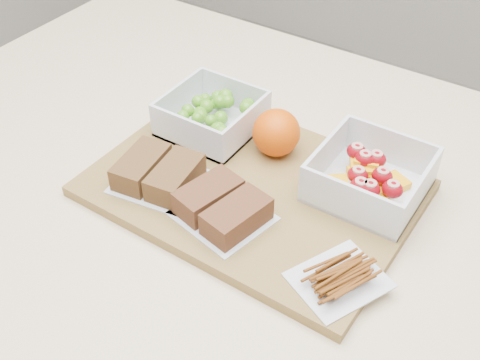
{
  "coord_description": "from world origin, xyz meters",
  "views": [
    {
      "loc": [
        0.34,
        -0.49,
        1.46
      ],
      "look_at": [
        0.0,
        0.01,
        0.93
      ],
      "focal_mm": 45.0,
      "sensor_mm": 36.0,
      "label": 1
    }
  ],
  "objects": [
    {
      "name": "cutting_board",
      "position": [
        0.01,
        0.03,
        0.91
      ],
      "size": [
        0.42,
        0.31,
        0.02
      ],
      "primitive_type": "cube",
      "rotation": [
        0.0,
        0.0,
        -0.01
      ],
      "color": "olive",
      "rests_on": "counter"
    },
    {
      "name": "grape_container",
      "position": [
        -0.1,
        0.1,
        0.94
      ],
      "size": [
        0.13,
        0.13,
        0.05
      ],
      "color": "silver",
      "rests_on": "cutting_board"
    },
    {
      "name": "fruit_container",
      "position": [
        0.15,
        0.1,
        0.94
      ],
      "size": [
        0.14,
        0.14,
        0.06
      ],
      "color": "silver",
      "rests_on": "cutting_board"
    },
    {
      "name": "orange",
      "position": [
        0.0,
        0.1,
        0.95
      ],
      "size": [
        0.07,
        0.07,
        0.07
      ],
      "primitive_type": "sphere",
      "color": "#DD4E05",
      "rests_on": "cutting_board"
    },
    {
      "name": "sandwich_bag_left",
      "position": [
        -0.09,
        -0.04,
        0.93
      ],
      "size": [
        0.13,
        0.12,
        0.04
      ],
      "color": "silver",
      "rests_on": "cutting_board"
    },
    {
      "name": "sandwich_bag_center",
      "position": [
        0.02,
        -0.05,
        0.93
      ],
      "size": [
        0.13,
        0.12,
        0.03
      ],
      "color": "silver",
      "rests_on": "cutting_board"
    },
    {
      "name": "pretzel_bag",
      "position": [
        0.19,
        -0.06,
        0.93
      ],
      "size": [
        0.12,
        0.13,
        0.02
      ],
      "color": "silver",
      "rests_on": "cutting_board"
    }
  ]
}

